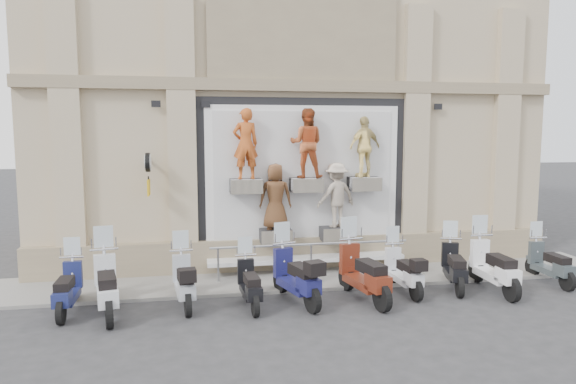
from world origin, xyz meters
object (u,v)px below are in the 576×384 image
(scooter_i, at_px, (494,256))
(scooter_a, at_px, (67,278))
(scooter_c, at_px, (184,271))
(scooter_e, at_px, (296,265))
(scooter_d, at_px, (250,274))
(guard_rail, at_px, (311,261))
(scooter_g, at_px, (403,262))
(scooter_b, at_px, (106,274))
(scooter_j, at_px, (550,254))
(scooter_f, at_px, (364,261))
(clock_sign_bracket, at_px, (148,169))
(scooter_h, at_px, (455,257))

(scooter_i, bearing_deg, scooter_a, -179.94)
(scooter_c, xyz_separation_m, scooter_e, (2.36, -0.23, 0.07))
(scooter_d, bearing_deg, guard_rail, 40.89)
(scooter_a, bearing_deg, scooter_g, -0.83)
(scooter_b, relative_size, scooter_j, 1.19)
(scooter_f, bearing_deg, scooter_c, 164.10)
(guard_rail, height_order, scooter_c, scooter_c)
(scooter_f, relative_size, scooter_i, 1.04)
(scooter_a, xyz_separation_m, scooter_b, (0.80, -0.27, 0.13))
(scooter_i, distance_m, scooter_j, 1.75)
(scooter_c, bearing_deg, clock_sign_bracket, 107.26)
(scooter_d, bearing_deg, scooter_h, 0.70)
(clock_sign_bracket, relative_size, scooter_a, 0.57)
(scooter_b, relative_size, scooter_f, 0.98)
(scooter_c, bearing_deg, scooter_j, -6.21)
(scooter_g, xyz_separation_m, scooter_i, (2.09, -0.30, 0.12))
(scooter_h, bearing_deg, clock_sign_bracket, -176.81)
(scooter_c, relative_size, scooter_h, 1.00)
(scooter_c, height_order, scooter_h, scooter_h)
(scooter_d, xyz_separation_m, scooter_e, (1.00, 0.07, 0.13))
(scooter_a, height_order, scooter_h, scooter_h)
(scooter_d, bearing_deg, scooter_j, -1.07)
(scooter_a, relative_size, scooter_h, 0.96)
(scooter_e, xyz_separation_m, scooter_f, (1.48, -0.13, 0.04))
(scooter_c, distance_m, scooter_d, 1.39)
(scooter_d, xyz_separation_m, scooter_h, (4.87, 0.37, 0.06))
(scooter_b, xyz_separation_m, scooter_e, (3.88, 0.05, -0.02))
(scooter_g, bearing_deg, scooter_i, -11.60)
(scooter_e, distance_m, scooter_g, 2.57)
(scooter_b, height_order, scooter_j, scooter_b)
(guard_rail, relative_size, scooter_b, 2.41)
(clock_sign_bracket, distance_m, scooter_j, 9.93)
(scooter_c, bearing_deg, scooter_h, -5.77)
(scooter_g, bearing_deg, scooter_b, 179.05)
(guard_rail, xyz_separation_m, scooter_h, (3.14, -1.33, 0.29))
(scooter_h, bearing_deg, scooter_g, -159.55)
(guard_rail, distance_m, scooter_b, 4.91)
(scooter_i, bearing_deg, scooter_j, 12.73)
(guard_rail, bearing_deg, scooter_d, -135.51)
(guard_rail, xyz_separation_m, clock_sign_bracket, (-3.90, 0.47, 2.34))
(scooter_e, bearing_deg, scooter_h, -11.72)
(scooter_g, bearing_deg, scooter_j, -2.96)
(scooter_b, height_order, scooter_e, scooter_b)
(scooter_e, distance_m, scooter_f, 1.49)
(scooter_f, height_order, scooter_h, scooter_f)
(scooter_d, height_order, scooter_i, scooter_i)
(scooter_h, distance_m, scooter_i, 0.87)
(scooter_g, distance_m, scooter_i, 2.11)
(scooter_i, bearing_deg, scooter_c, 179.42)
(scooter_d, bearing_deg, scooter_e, 0.60)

